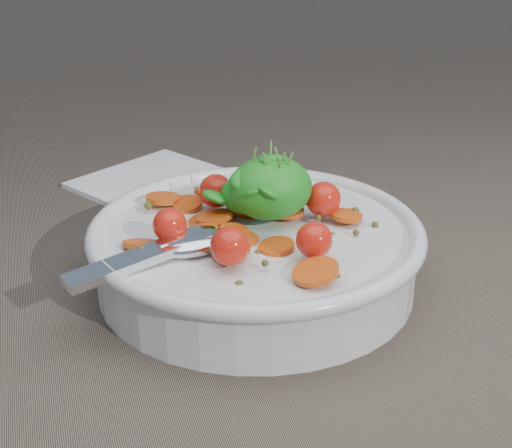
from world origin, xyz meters
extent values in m
plane|color=#705F50|center=(0.00, 0.00, 0.00)|extent=(6.00, 6.00, 0.00)
cylinder|color=silver|center=(0.01, -0.02, 0.02)|extent=(0.24, 0.24, 0.05)
torus|color=silver|center=(0.01, -0.02, 0.05)|extent=(0.25, 0.25, 0.01)
cylinder|color=silver|center=(0.01, -0.02, 0.00)|extent=(0.12, 0.12, 0.01)
cylinder|color=brown|center=(0.01, -0.02, 0.02)|extent=(0.21, 0.21, 0.03)
cylinder|color=#DA5212|center=(-0.03, -0.03, 0.05)|extent=(0.04, 0.04, 0.01)
cylinder|color=#DA5212|center=(-0.03, 0.03, 0.05)|extent=(0.03, 0.03, 0.01)
cylinder|color=#DA5212|center=(0.01, -0.05, 0.04)|extent=(0.04, 0.04, 0.01)
cylinder|color=#DA5212|center=(-0.04, 0.04, 0.05)|extent=(0.04, 0.04, 0.01)
cylinder|color=#DA5212|center=(-0.02, -0.10, 0.04)|extent=(0.04, 0.04, 0.01)
cylinder|color=#DA5212|center=(-0.02, 0.00, 0.05)|extent=(0.03, 0.03, 0.01)
cylinder|color=#DA5212|center=(-0.01, 0.00, 0.05)|extent=(0.04, 0.04, 0.01)
cylinder|color=#DA5212|center=(0.02, -0.06, 0.05)|extent=(0.04, 0.04, 0.01)
cylinder|color=#DA5212|center=(-0.01, 0.05, 0.05)|extent=(0.03, 0.03, 0.01)
cylinder|color=#DA5212|center=(0.00, -0.04, 0.05)|extent=(0.03, 0.03, 0.01)
cylinder|color=#DA5212|center=(0.07, 0.03, 0.05)|extent=(0.03, 0.03, 0.01)
cylinder|color=#DA5212|center=(0.03, -0.11, 0.05)|extent=(0.04, 0.04, 0.01)
cylinder|color=#DA5212|center=(-0.01, -0.03, 0.05)|extent=(0.03, 0.03, 0.01)
cylinder|color=#DA5212|center=(0.08, -0.03, 0.05)|extent=(0.03, 0.03, 0.01)
cylinder|color=#DA5212|center=(0.02, 0.01, 0.04)|extent=(0.04, 0.04, 0.01)
cylinder|color=#DA5212|center=(-0.02, -0.06, 0.05)|extent=(0.03, 0.03, 0.01)
cylinder|color=#DA5212|center=(-0.07, -0.03, 0.05)|extent=(0.04, 0.04, 0.01)
cylinder|color=#DA5212|center=(0.04, -0.01, 0.05)|extent=(0.03, 0.03, 0.00)
cylinder|color=#DA5212|center=(0.01, 0.01, 0.05)|extent=(0.03, 0.03, 0.01)
sphere|color=#464317|center=(-0.08, -0.04, 0.05)|extent=(0.01, 0.01, 0.01)
sphere|color=#464317|center=(0.09, -0.02, 0.05)|extent=(0.01, 0.01, 0.01)
sphere|color=#464317|center=(0.02, -0.10, 0.05)|extent=(0.01, 0.01, 0.01)
sphere|color=#464317|center=(0.00, -0.06, 0.04)|extent=(0.01, 0.01, 0.01)
sphere|color=#464317|center=(0.04, -0.10, 0.04)|extent=(0.01, 0.01, 0.01)
sphere|color=#464317|center=(0.06, 0.04, 0.05)|extent=(0.01, 0.01, 0.01)
sphere|color=#464317|center=(-0.05, -0.04, 0.05)|extent=(0.01, 0.01, 0.01)
sphere|color=#464317|center=(0.01, 0.06, 0.05)|extent=(0.01, 0.01, 0.01)
sphere|color=#464317|center=(0.06, -0.04, 0.04)|extent=(0.01, 0.01, 0.01)
sphere|color=#464317|center=(0.04, 0.03, 0.05)|extent=(0.01, 0.01, 0.01)
sphere|color=#464317|center=(-0.02, -0.10, 0.04)|extent=(0.01, 0.01, 0.01)
sphere|color=#464317|center=(0.06, -0.03, 0.05)|extent=(0.01, 0.01, 0.01)
sphere|color=#464317|center=(0.08, -0.05, 0.05)|extent=(0.00, 0.00, 0.00)
sphere|color=#464317|center=(0.00, -0.08, 0.05)|extent=(0.00, 0.00, 0.00)
sphere|color=#464317|center=(-0.01, -0.06, 0.05)|extent=(0.01, 0.01, 0.01)
sphere|color=#464317|center=(-0.06, 0.03, 0.05)|extent=(0.01, 0.01, 0.01)
sphere|color=#464317|center=(0.05, -0.07, 0.05)|extent=(0.01, 0.01, 0.01)
sphere|color=#464317|center=(0.10, -0.04, 0.05)|extent=(0.01, 0.01, 0.01)
sphere|color=#464317|center=(-0.07, -0.04, 0.05)|extent=(0.01, 0.01, 0.01)
sphere|color=#464317|center=(-0.01, -0.06, 0.05)|extent=(0.01, 0.01, 0.01)
sphere|color=red|center=(0.07, -0.02, 0.06)|extent=(0.03, 0.03, 0.03)
sphere|color=red|center=(0.05, 0.02, 0.06)|extent=(0.02, 0.02, 0.02)
sphere|color=red|center=(-0.01, 0.02, 0.06)|extent=(0.03, 0.03, 0.03)
sphere|color=red|center=(-0.05, -0.03, 0.06)|extent=(0.02, 0.02, 0.02)
sphere|color=red|center=(-0.02, -0.07, 0.06)|extent=(0.03, 0.03, 0.03)
sphere|color=red|center=(0.04, -0.08, 0.06)|extent=(0.02, 0.02, 0.02)
ellipsoid|color=#259621|center=(0.03, -0.01, 0.07)|extent=(0.06, 0.05, 0.05)
ellipsoid|color=#259621|center=(0.01, 0.00, 0.07)|extent=(0.04, 0.04, 0.03)
ellipsoid|color=#259621|center=(0.01, 0.00, 0.07)|extent=(0.03, 0.03, 0.02)
ellipsoid|color=#259621|center=(0.02, -0.02, 0.08)|extent=(0.02, 0.02, 0.01)
ellipsoid|color=#259621|center=(0.03, -0.02, 0.09)|extent=(0.03, 0.03, 0.02)
ellipsoid|color=#259621|center=(0.04, -0.01, 0.08)|extent=(0.02, 0.02, 0.01)
ellipsoid|color=#259621|center=(-0.01, 0.00, 0.07)|extent=(0.03, 0.03, 0.02)
ellipsoid|color=#259621|center=(0.03, -0.02, 0.09)|extent=(0.02, 0.03, 0.03)
ellipsoid|color=#259621|center=(0.03, -0.01, 0.08)|extent=(0.02, 0.02, 0.01)
ellipsoid|color=#259621|center=(0.03, -0.01, 0.09)|extent=(0.04, 0.04, 0.02)
ellipsoid|color=#259621|center=(0.01, -0.01, 0.08)|extent=(0.03, 0.03, 0.02)
ellipsoid|color=#259621|center=(0.02, -0.02, 0.09)|extent=(0.03, 0.03, 0.02)
ellipsoid|color=#259621|center=(0.01, -0.03, 0.08)|extent=(0.02, 0.02, 0.02)
ellipsoid|color=#259621|center=(0.01, -0.02, 0.08)|extent=(0.03, 0.03, 0.02)
ellipsoid|color=#259621|center=(0.03, -0.01, 0.09)|extent=(0.02, 0.02, 0.02)
ellipsoid|color=#259621|center=(0.02, -0.03, 0.08)|extent=(0.03, 0.03, 0.02)
ellipsoid|color=#259621|center=(0.03, -0.01, 0.08)|extent=(0.02, 0.02, 0.02)
ellipsoid|color=#259621|center=(0.03, -0.01, 0.08)|extent=(0.03, 0.03, 0.02)
ellipsoid|color=#259621|center=(0.03, -0.01, 0.09)|extent=(0.02, 0.02, 0.01)
ellipsoid|color=#259621|center=(0.03, 0.01, 0.09)|extent=(0.02, 0.02, 0.01)
ellipsoid|color=#259621|center=(0.01, 0.01, 0.08)|extent=(0.03, 0.03, 0.03)
ellipsoid|color=#259621|center=(0.03, -0.01, 0.09)|extent=(0.02, 0.02, 0.02)
ellipsoid|color=#259621|center=(0.03, -0.01, 0.09)|extent=(0.02, 0.02, 0.01)
cylinder|color=#4C8C33|center=(0.03, 0.00, 0.09)|extent=(0.01, 0.02, 0.04)
cylinder|color=#4C8C33|center=(0.03, -0.02, 0.09)|extent=(0.02, 0.00, 0.04)
cylinder|color=#4C8C33|center=(0.03, -0.01, 0.09)|extent=(0.01, 0.01, 0.04)
cylinder|color=#4C8C33|center=(0.03, -0.02, 0.09)|extent=(0.02, 0.00, 0.04)
cylinder|color=#4C8C33|center=(0.03, -0.02, 0.09)|extent=(0.01, 0.01, 0.04)
cylinder|color=#4C8C33|center=(0.01, -0.01, 0.09)|extent=(0.01, 0.01, 0.04)
cylinder|color=#4C8C33|center=(0.02, -0.02, 0.09)|extent=(0.01, 0.01, 0.04)
ellipsoid|color=silver|center=(-0.04, -0.04, 0.05)|extent=(0.06, 0.05, 0.02)
cube|color=silver|center=(-0.08, -0.05, 0.05)|extent=(0.11, 0.05, 0.02)
cylinder|color=silver|center=(-0.05, -0.04, 0.05)|extent=(0.02, 0.01, 0.01)
cube|color=white|center=(-0.03, 0.21, 0.00)|extent=(0.18, 0.17, 0.01)
camera|label=1|loc=(-0.13, -0.52, 0.29)|focal=55.00mm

